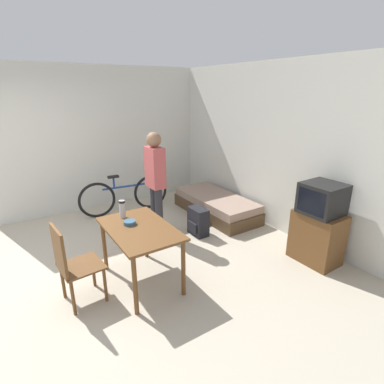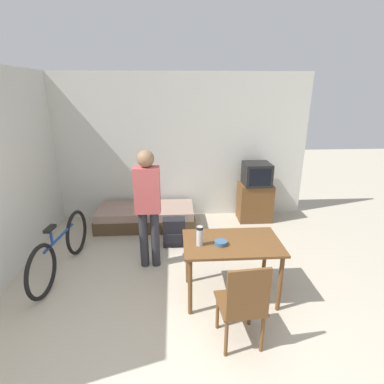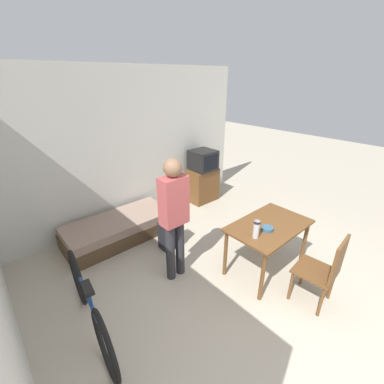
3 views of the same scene
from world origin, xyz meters
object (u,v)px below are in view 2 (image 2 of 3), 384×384
Objects in this scene: dining_table at (232,249)px; wooden_chair at (244,303)px; backpack at (174,232)px; bicycle at (61,249)px; daybed at (146,216)px; person_standing at (148,201)px; thermos_flask at (200,235)px; mate_bowl at (221,243)px; tv at (255,193)px.

wooden_chair reaches higher than dining_table.
bicycle is at bearing -157.05° from backpack.
daybed is at bearing 54.07° from bicycle.
daybed is 1.04× the size of bicycle.
person_standing is at bearing 3.98° from bicycle.
backpack is at bearing 22.95° from bicycle.
mate_bowl is at bearing -1.47° from thermos_flask.
thermos_flask is (-0.38, -0.05, 0.23)m from dining_table.
tv is 2.46× the size of backpack.
tv is 1.00× the size of dining_table.
person_standing reaches higher than bicycle.
dining_table is 0.20m from mate_bowl.
daybed is 7.76× the size of thermos_flask.
person_standing reaches higher than dining_table.
daybed is 2.36m from thermos_flask.
daybed is at bearing 112.10° from wooden_chair.
person_standing is at bearing 137.94° from mate_bowl.
dining_table is 0.67× the size of person_standing.
wooden_chair is (-0.03, -0.79, -0.11)m from dining_table.
tv is 0.67× the size of person_standing.
dining_table is 4.92× the size of thermos_flask.
dining_table is 0.79m from wooden_chair.
daybed is 0.92m from backpack.
daybed is at bearing 123.87° from backpack.
person_standing reaches higher than wooden_chair.
backpack is at bearing 102.15° from thermos_flask.
dining_table is 1.19× the size of wooden_chair.
wooden_chair reaches higher than daybed.
thermos_flask is (-1.25, -2.26, 0.32)m from tv.
wooden_chair is 2.20m from backpack.
mate_bowl reaches higher than dining_table.
person_standing reaches higher than thermos_flask.
person_standing is 3.67× the size of backpack.
person_standing reaches higher than backpack.
bicycle is at bearing -125.93° from daybed.
dining_table is 2.46× the size of backpack.
wooden_chair is (1.15, -2.84, 0.34)m from daybed.
daybed is 1.87× the size of wooden_chair.
daybed is 2.42m from dining_table.
thermos_flask reaches higher than daybed.
daybed is 1.06× the size of person_standing.
daybed is at bearing 119.92° from dining_table.
dining_table reaches higher than backpack.
daybed is at bearing 116.23° from mate_bowl.
wooden_chair is at bearing -72.83° from backpack.
bicycle is (-2.18, 1.43, -0.18)m from wooden_chair.
mate_bowl is (-0.11, 0.72, 0.23)m from wooden_chair.
thermos_flask is (0.80, -2.11, 0.68)m from daybed.
tv reaches higher than wooden_chair.
backpack is (1.54, 0.65, -0.12)m from bicycle.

